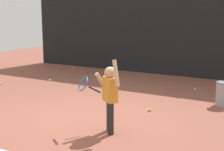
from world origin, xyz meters
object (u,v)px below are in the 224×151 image
tennis_ball_3 (74,68)px  tennis_ball_1 (195,89)px  ball_hopper (224,94)px  tennis_ball_6 (50,80)px  tennis_player (109,93)px  tennis_ball_0 (1,84)px  tennis_ball_5 (150,110)px

tennis_ball_3 → tennis_ball_1: bearing=-13.4°
ball_hopper → tennis_ball_6: size_ratio=8.52×
tennis_player → tennis_ball_0: (-4.71, 1.80, -0.69)m
ball_hopper → tennis_ball_3: ball_hopper is taller
tennis_player → tennis_ball_0: bearing=-165.8°
tennis_ball_1 → tennis_ball_3: 5.07m
tennis_ball_6 → tennis_ball_5: bearing=-19.0°
tennis_player → tennis_ball_6: tennis_player is taller
tennis_ball_0 → tennis_ball_5: bearing=-3.0°
tennis_player → ball_hopper: (1.46, 2.76, -0.44)m
tennis_ball_3 → tennis_player: bearing=-48.8°
ball_hopper → tennis_ball_5: bearing=-137.1°
tennis_ball_0 → tennis_ball_5: same height
tennis_player → tennis_ball_0: 5.09m
tennis_ball_1 → tennis_ball_5: size_ratio=1.00×
ball_hopper → tennis_ball_3: bearing=158.6°
tennis_ball_1 → tennis_ball_3: size_ratio=1.00×
tennis_ball_1 → ball_hopper: bearing=-49.5°
ball_hopper → tennis_ball_3: (-5.89, 2.31, -0.26)m
ball_hopper → tennis_ball_5: 1.81m
tennis_ball_1 → tennis_ball_3: same height
ball_hopper → tennis_ball_1: bearing=130.5°
ball_hopper → tennis_ball_6: ball_hopper is taller
ball_hopper → tennis_ball_1: size_ratio=8.52×
tennis_player → tennis_ball_1: bearing=117.9°
tennis_ball_1 → tennis_ball_6: 4.40m
tennis_player → tennis_ball_5: bearing=119.7°
tennis_player → tennis_ball_3: (-4.43, 5.07, -0.69)m
ball_hopper → tennis_ball_3: 6.34m
tennis_player → ball_hopper: 3.16m
tennis_player → tennis_ball_3: tennis_player is taller
tennis_ball_0 → ball_hopper: bearing=8.9°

